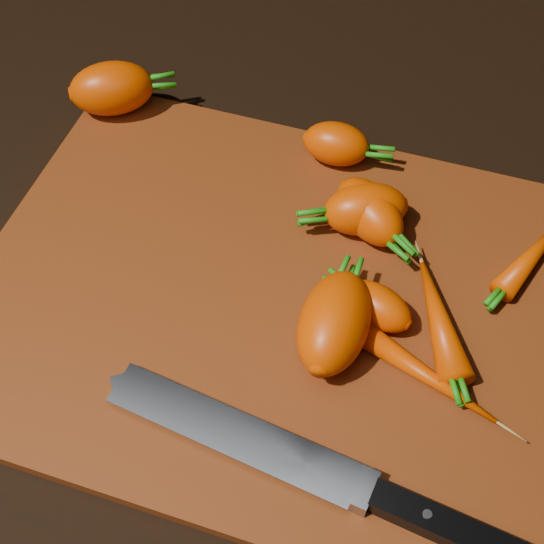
% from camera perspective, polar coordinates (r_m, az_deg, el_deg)
% --- Properties ---
extents(ground, '(2.00, 2.00, 0.01)m').
position_cam_1_polar(ground, '(0.65, -0.27, -2.49)').
color(ground, black).
extents(cutting_board, '(0.50, 0.40, 0.01)m').
position_cam_1_polar(cutting_board, '(0.64, -0.28, -1.94)').
color(cutting_board, '#883811').
rests_on(cutting_board, ground).
extents(carrot_0, '(0.10, 0.09, 0.05)m').
position_cam_1_polar(carrot_0, '(0.79, -11.97, 13.37)').
color(carrot_0, '#F04700').
rests_on(carrot_0, cutting_board).
extents(carrot_1, '(0.09, 0.08, 0.05)m').
position_cam_1_polar(carrot_1, '(0.67, 7.35, 4.53)').
color(carrot_1, '#F04700').
rests_on(carrot_1, cutting_board).
extents(carrot_2, '(0.06, 0.09, 0.06)m').
position_cam_1_polar(carrot_2, '(0.59, 4.71, -3.81)').
color(carrot_2, '#F04700').
rests_on(carrot_2, cutting_board).
extents(carrot_3, '(0.09, 0.07, 0.05)m').
position_cam_1_polar(carrot_3, '(0.67, 7.05, 4.72)').
color(carrot_3, '#F04700').
rests_on(carrot_3, cutting_board).
extents(carrot_4, '(0.06, 0.04, 0.04)m').
position_cam_1_polar(carrot_4, '(0.73, 4.86, 9.60)').
color(carrot_4, '#F04700').
rests_on(carrot_4, cutting_board).
extents(carrot_5, '(0.07, 0.05, 0.04)m').
position_cam_1_polar(carrot_5, '(0.62, 7.92, -2.58)').
color(carrot_5, '#F04700').
rests_on(carrot_5, cutting_board).
extents(carrot_6, '(0.06, 0.11, 0.02)m').
position_cam_1_polar(carrot_6, '(0.69, 19.12, 1.31)').
color(carrot_6, '#F04700').
rests_on(carrot_6, cutting_board).
extents(carrot_7, '(0.12, 0.06, 0.02)m').
position_cam_1_polar(carrot_7, '(0.60, 11.65, -7.71)').
color(carrot_7, '#F04700').
rests_on(carrot_7, cutting_board).
extents(carrot_8, '(0.07, 0.11, 0.03)m').
position_cam_1_polar(carrot_8, '(0.62, 12.43, -3.48)').
color(carrot_8, '#F04700').
rests_on(carrot_8, cutting_board).
extents(knife, '(0.32, 0.07, 0.02)m').
position_cam_1_polar(knife, '(0.57, -1.22, -12.74)').
color(knife, gray).
rests_on(knife, cutting_board).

